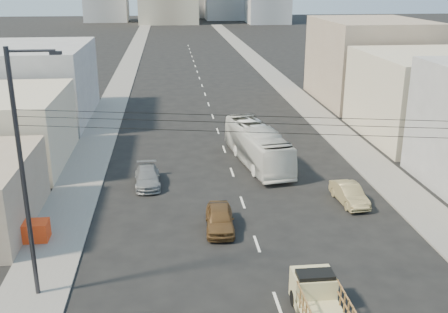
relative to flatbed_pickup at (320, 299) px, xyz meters
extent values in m
cube|color=slate|center=(-13.34, 69.36, -1.03)|extent=(3.50, 180.00, 0.12)
cube|color=slate|center=(10.16, 69.36, -1.03)|extent=(3.50, 180.00, 0.12)
cube|color=silver|center=(-1.59, 1.36, -1.09)|extent=(0.15, 2.00, 0.01)
cube|color=silver|center=(-1.59, 7.36, -1.09)|extent=(0.15, 2.00, 0.01)
cube|color=silver|center=(-1.59, 13.36, -1.09)|extent=(0.15, 2.00, 0.01)
cube|color=silver|center=(-1.59, 19.36, -1.09)|extent=(0.15, 2.00, 0.01)
cube|color=silver|center=(-1.59, 25.36, -1.09)|extent=(0.15, 2.00, 0.01)
cube|color=silver|center=(-1.59, 31.36, -1.09)|extent=(0.15, 2.00, 0.01)
cube|color=silver|center=(-1.59, 37.36, -1.09)|extent=(0.15, 2.00, 0.01)
cube|color=silver|center=(-1.59, 43.36, -1.09)|extent=(0.15, 2.00, 0.01)
cube|color=silver|center=(-1.59, 49.36, -1.09)|extent=(0.15, 2.00, 0.01)
cube|color=silver|center=(-1.59, 55.36, -1.09)|extent=(0.15, 2.00, 0.01)
cube|color=silver|center=(-1.59, 61.36, -1.09)|extent=(0.15, 2.00, 0.01)
cube|color=silver|center=(-1.59, 67.36, -1.09)|extent=(0.15, 2.00, 0.01)
cube|color=silver|center=(-1.59, 73.36, -1.09)|extent=(0.15, 2.00, 0.01)
cube|color=silver|center=(-1.59, 79.36, -1.09)|extent=(0.15, 2.00, 0.01)
cube|color=silver|center=(-1.59, 85.36, -1.09)|extent=(0.15, 2.00, 0.01)
cube|color=silver|center=(-1.59, 91.36, -1.09)|extent=(0.15, 2.00, 0.01)
cube|color=silver|center=(-1.59, 97.36, -1.09)|extent=(0.15, 2.00, 0.01)
cube|color=silver|center=(-1.59, 103.36, -1.09)|extent=(0.15, 2.00, 0.01)
cube|color=#C4BA84|center=(0.00, 1.10, -0.14)|extent=(1.90, 1.60, 1.50)
cube|color=black|center=(0.00, 0.85, 0.46)|extent=(1.70, 0.90, 0.70)
cylinder|color=black|center=(-0.85, 1.20, -0.71)|extent=(0.25, 0.76, 0.76)
cylinder|color=black|center=(0.85, 1.20, -0.71)|extent=(0.25, 0.76, 0.76)
imported|color=silver|center=(0.76, 21.29, 0.47)|extent=(4.26, 11.53, 3.14)
imported|color=brown|center=(-3.56, 9.46, -0.37)|extent=(1.94, 4.33, 1.44)
imported|color=#968657|center=(5.67, 12.47, -0.42)|extent=(1.73, 4.18, 1.35)
imported|color=gray|center=(-8.20, 17.27, -0.45)|extent=(2.04, 4.53, 1.29)
cylinder|color=#2D2D33|center=(-13.09, 3.36, 4.91)|extent=(0.22, 0.22, 12.00)
cylinder|color=#2D2D33|center=(-12.09, 3.36, 10.71)|extent=(2.00, 0.12, 0.12)
cube|color=#2D2D33|center=(-11.09, 3.36, 10.61)|extent=(0.50, 0.25, 0.15)
cylinder|color=black|center=(-1.59, 0.86, 8.21)|extent=(23.01, 5.02, 0.02)
cylinder|color=black|center=(-1.59, 0.86, 7.91)|extent=(23.01, 5.02, 0.02)
cylinder|color=black|center=(-1.59, 0.86, 7.51)|extent=(23.01, 5.02, 0.02)
cube|color=#E73E15|center=(-14.59, 9.04, -0.78)|extent=(1.80, 1.20, 0.38)
cube|color=#E73E15|center=(-14.59, 9.04, -0.40)|extent=(1.80, 1.20, 0.38)
cube|color=#E73E15|center=(-14.59, 9.04, -0.02)|extent=(1.80, 1.20, 0.38)
cube|color=beige|center=(17.91, 27.36, 2.91)|extent=(11.00, 14.00, 8.00)
cube|color=gray|center=(18.41, 43.36, 3.91)|extent=(12.00, 16.00, 10.00)
cube|color=gray|center=(-21.09, 38.36, 2.91)|extent=(12.00, 16.00, 8.00)
camera|label=1|loc=(-6.40, -19.54, 13.57)|focal=42.00mm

